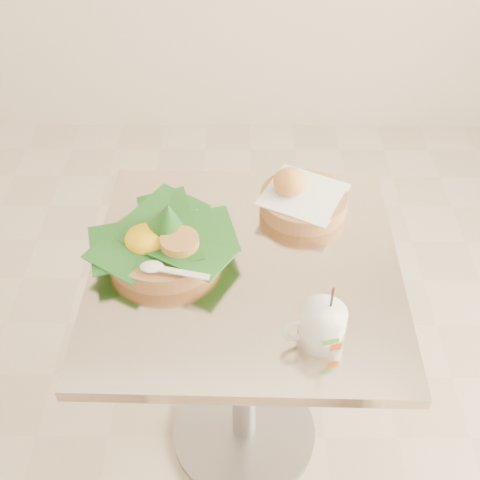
{
  "coord_description": "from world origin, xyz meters",
  "views": [
    {
      "loc": [
        0.19,
        -0.95,
        1.72
      ],
      "look_at": [
        0.18,
        0.02,
        0.82
      ],
      "focal_mm": 45.0,
      "sensor_mm": 36.0,
      "label": 1
    }
  ],
  "objects_px": {
    "rice_basket": "(163,240)",
    "coffee_mug": "(321,325)",
    "cafe_table": "(245,325)",
    "bread_basket": "(301,198)"
  },
  "relations": [
    {
      "from": "rice_basket",
      "to": "coffee_mug",
      "type": "height_order",
      "value": "rice_basket"
    },
    {
      "from": "cafe_table",
      "to": "rice_basket",
      "type": "xyz_separation_m",
      "value": [
        -0.19,
        0.03,
        0.26
      ]
    },
    {
      "from": "cafe_table",
      "to": "rice_basket",
      "type": "height_order",
      "value": "rice_basket"
    },
    {
      "from": "coffee_mug",
      "to": "bread_basket",
      "type": "bearing_deg",
      "value": 91.39
    },
    {
      "from": "cafe_table",
      "to": "coffee_mug",
      "type": "xyz_separation_m",
      "value": [
        0.15,
        -0.21,
        0.26
      ]
    },
    {
      "from": "bread_basket",
      "to": "coffee_mug",
      "type": "relative_size",
      "value": 1.51
    },
    {
      "from": "bread_basket",
      "to": "coffee_mug",
      "type": "bearing_deg",
      "value": -88.61
    },
    {
      "from": "cafe_table",
      "to": "rice_basket",
      "type": "distance_m",
      "value": 0.33
    },
    {
      "from": "rice_basket",
      "to": "coffee_mug",
      "type": "relative_size",
      "value": 2.02
    },
    {
      "from": "cafe_table",
      "to": "coffee_mug",
      "type": "height_order",
      "value": "coffee_mug"
    }
  ]
}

